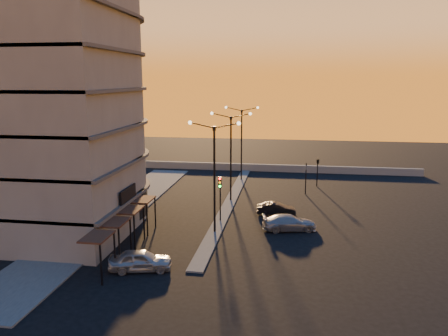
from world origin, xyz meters
TOP-DOWN VIEW (x-y plane):
  - ground at (0.00, 0.00)m, footprint 120.00×120.00m
  - sidewalk_west at (-10.50, 4.00)m, footprint 5.00×40.00m
  - median at (0.00, 10.00)m, footprint 1.20×36.00m
  - parapet at (2.00, 26.00)m, footprint 44.00×0.50m
  - building at (-14.00, 0.03)m, footprint 14.35×17.08m
  - streetlamp_near at (0.00, 0.00)m, footprint 4.32×0.32m
  - streetlamp_mid at (0.00, 10.00)m, footprint 4.32×0.32m
  - streetlamp_far at (0.00, 20.00)m, footprint 4.32×0.32m
  - traffic_light_main at (0.00, 2.87)m, footprint 0.28×0.44m
  - signal_east_a at (8.00, 14.00)m, footprint 0.13×0.16m
  - signal_east_b at (9.50, 18.00)m, footprint 0.42×1.99m
  - car_hatchback at (-3.71, -8.10)m, footprint 4.54×2.63m
  - car_sedan at (5.00, 5.75)m, footprint 3.79×1.57m
  - car_wagon at (6.28, 1.63)m, footprint 4.98×2.89m

SIDE VIEW (x-z plane):
  - ground at x=0.00m, z-range 0.00..0.00m
  - sidewalk_west at x=-10.50m, z-range 0.00..0.12m
  - median at x=0.00m, z-range 0.00..0.12m
  - parapet at x=2.00m, z-range 0.00..1.00m
  - car_sedan at x=5.00m, z-range 0.00..1.22m
  - car_wagon at x=6.28m, z-range 0.00..1.36m
  - car_hatchback at x=-3.71m, z-range 0.00..1.45m
  - signal_east_a at x=8.00m, z-range 0.13..3.73m
  - traffic_light_main at x=0.00m, z-range 0.76..5.01m
  - signal_east_b at x=9.50m, z-range 1.30..4.90m
  - streetlamp_near at x=0.00m, z-range 0.84..10.35m
  - streetlamp_mid at x=0.00m, z-range 0.84..10.35m
  - streetlamp_far at x=0.00m, z-range 0.84..10.35m
  - building at x=-14.00m, z-range -0.59..24.41m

